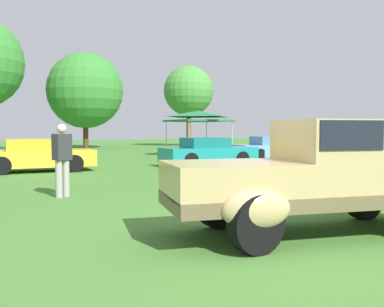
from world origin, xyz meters
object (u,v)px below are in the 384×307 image
Objects in this scene: show_car_yellow at (36,156)px; show_car_teal at (208,152)px; feature_pickup_truck at (318,176)px; spectator_by_row at (62,158)px; canopy_tent_left_field at (198,115)px; spectator_near_truck at (303,148)px; spectator_between_cars at (282,151)px; show_car_skyblue at (274,149)px.

show_car_yellow is 6.91m from show_car_teal.
show_car_yellow is (-2.03, 11.99, -0.27)m from feature_pickup_truck.
canopy_tent_left_field reaches higher than spectator_by_row.
spectator_near_truck is at bearing -75.18° from show_car_teal.
spectator_near_truck is at bearing 29.95° from spectator_between_cars.
canopy_tent_left_field reaches higher than spectator_near_truck.
spectator_between_cars is 1.00× the size of spectator_by_row.
spectator_near_truck and spectator_by_row have the same top height.
canopy_tent_left_field is at bearing 62.88° from show_car_teal.
canopy_tent_left_field is at bearing 78.64° from spectator_near_truck.
show_car_skyblue is 2.53× the size of spectator_by_row.
feature_pickup_truck is 1.14× the size of show_car_teal.
canopy_tent_left_field is (3.41, 6.65, 1.82)m from show_car_teal.
canopy_tent_left_field reaches higher than feature_pickup_truck.
show_car_skyblue is 2.53× the size of spectator_near_truck.
spectator_near_truck reaches higher than show_car_teal.
feature_pickup_truck is 11.96m from show_car_teal.
feature_pickup_truck is at bearing -113.71° from show_car_teal.
feature_pickup_truck is 2.78× the size of spectator_near_truck.
show_car_teal is 1.27× the size of canopy_tent_left_field.
spectator_near_truck is at bearing 47.36° from feature_pickup_truck.
show_car_teal is 4.90m from show_car_skyblue.
feature_pickup_truck is at bearing -132.64° from spectator_near_truck.
spectator_by_row reaches higher than show_car_teal.
show_car_yellow is 2.49× the size of spectator_between_cars.
spectator_near_truck is (5.99, 6.50, 0.05)m from feature_pickup_truck.
spectator_between_cars is at bearing 53.21° from feature_pickup_truck.
spectator_between_cars is (-1.98, -1.14, 0.00)m from spectator_near_truck.
feature_pickup_truck reaches higher than show_car_skyblue.
spectator_near_truck is (1.18, -4.45, 0.31)m from show_car_teal.
spectator_between_cars is at bearing -150.05° from spectator_near_truck.
spectator_by_row reaches higher than show_car_yellow.
feature_pickup_truck is 2.78× the size of spectator_by_row.
canopy_tent_left_field is at bearing 28.69° from show_car_yellow.
show_car_teal is (4.81, 10.95, -0.27)m from feature_pickup_truck.
spectator_near_truck is 0.52× the size of canopy_tent_left_field.
show_car_yellow is at bearing 99.59° from feature_pickup_truck.
spectator_near_truck is (8.01, -5.49, 0.31)m from show_car_yellow.
canopy_tent_left_field is (10.24, 5.61, 1.82)m from show_car_yellow.
show_car_yellow is 9.72m from spectator_near_truck.
show_car_yellow is at bearing 85.67° from spectator_by_row.
show_car_teal is at bearing -164.74° from show_car_skyblue.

